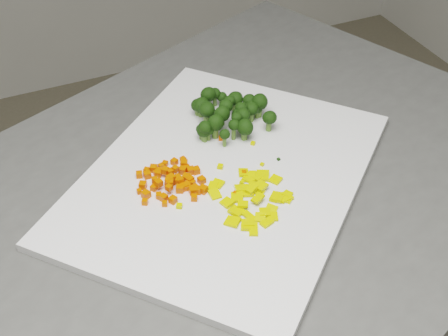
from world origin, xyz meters
name	(u,v)px	position (x,y,z in m)	size (l,w,h in m)	color
cutting_board	(224,176)	(0.30, 0.20, 0.91)	(0.48, 0.37, 0.01)	white
carrot_pile	(171,176)	(0.23, 0.21, 0.93)	(0.11, 0.11, 0.03)	#E24302
pepper_pile	(248,195)	(0.31, 0.14, 0.92)	(0.12, 0.12, 0.02)	#DBC80B
broccoli_pile	(232,110)	(0.36, 0.30, 0.94)	(0.13, 0.13, 0.06)	black
carrot_cube_0	(183,160)	(0.26, 0.25, 0.92)	(0.01, 0.01, 0.01)	#E24302
carrot_cube_1	(184,187)	(0.24, 0.19, 0.92)	(0.01, 0.01, 0.01)	#E24302
carrot_cube_2	(156,173)	(0.21, 0.24, 0.92)	(0.01, 0.01, 0.01)	#E24302
carrot_cube_3	(169,185)	(0.22, 0.20, 0.92)	(0.01, 0.01, 0.01)	#E24302
carrot_cube_4	(188,184)	(0.25, 0.20, 0.92)	(0.01, 0.01, 0.01)	#E24302
carrot_cube_5	(177,178)	(0.23, 0.21, 0.92)	(0.01, 0.01, 0.01)	#E24302
carrot_cube_6	(172,181)	(0.23, 0.21, 0.92)	(0.01, 0.01, 0.01)	#E24302
carrot_cube_7	(194,198)	(0.24, 0.16, 0.92)	(0.01, 0.01, 0.01)	#E24302
carrot_cube_8	(158,171)	(0.22, 0.24, 0.92)	(0.01, 0.01, 0.01)	#E24302
carrot_cube_9	(169,179)	(0.22, 0.21, 0.92)	(0.01, 0.01, 0.01)	#E24302
carrot_cube_10	(190,180)	(0.25, 0.20, 0.92)	(0.01, 0.01, 0.01)	#E24302
carrot_cube_11	(168,181)	(0.22, 0.20, 0.93)	(0.01, 0.01, 0.01)	#E24302
carrot_cube_12	(174,162)	(0.25, 0.25, 0.92)	(0.01, 0.01, 0.01)	#E24302
carrot_cube_13	(159,195)	(0.20, 0.19, 0.92)	(0.01, 0.01, 0.01)	#E24302
carrot_cube_14	(203,190)	(0.26, 0.17, 0.92)	(0.01, 0.01, 0.01)	#E24302
carrot_cube_15	(165,204)	(0.20, 0.17, 0.92)	(0.01, 0.01, 0.01)	#E24302
carrot_cube_16	(196,170)	(0.27, 0.22, 0.92)	(0.01, 0.01, 0.01)	#E24302
carrot_cube_17	(193,191)	(0.25, 0.18, 0.92)	(0.01, 0.01, 0.01)	#E24302
carrot_cube_18	(165,171)	(0.22, 0.23, 0.92)	(0.01, 0.01, 0.01)	#E24302
carrot_cube_19	(147,170)	(0.20, 0.25, 0.92)	(0.01, 0.01, 0.01)	#E24302
carrot_cube_20	(170,183)	(0.22, 0.20, 0.92)	(0.01, 0.01, 0.01)	#E24302
carrot_cube_21	(195,189)	(0.25, 0.18, 0.92)	(0.01, 0.01, 0.01)	#E24302
carrot_cube_22	(143,185)	(0.19, 0.22, 0.92)	(0.01, 0.01, 0.01)	#E24302
carrot_cube_23	(165,164)	(0.23, 0.25, 0.92)	(0.01, 0.01, 0.01)	#E24302
carrot_cube_24	(180,189)	(0.23, 0.19, 0.92)	(0.01, 0.01, 0.01)	#E24302
carrot_cube_25	(161,166)	(0.22, 0.25, 0.92)	(0.01, 0.01, 0.01)	#E24302
carrot_cube_26	(186,167)	(0.26, 0.23, 0.92)	(0.01, 0.01, 0.01)	#E24302
carrot_cube_27	(192,183)	(0.25, 0.19, 0.92)	(0.01, 0.01, 0.01)	#E24302
carrot_cube_28	(175,169)	(0.24, 0.22, 0.93)	(0.01, 0.01, 0.01)	#E24302
carrot_cube_29	(169,188)	(0.22, 0.19, 0.92)	(0.01, 0.01, 0.01)	#E24302
carrot_cube_30	(154,168)	(0.21, 0.25, 0.92)	(0.01, 0.01, 0.01)	#E24302
carrot_cube_31	(188,187)	(0.24, 0.19, 0.92)	(0.01, 0.01, 0.01)	#E24302
carrot_cube_32	(139,191)	(0.18, 0.21, 0.92)	(0.01, 0.01, 0.01)	#E24302
carrot_cube_33	(155,180)	(0.20, 0.22, 0.92)	(0.01, 0.01, 0.01)	#E24302
carrot_cube_34	(173,200)	(0.22, 0.17, 0.92)	(0.01, 0.01, 0.01)	#E24302
carrot_cube_35	(147,175)	(0.20, 0.24, 0.92)	(0.01, 0.01, 0.01)	#E24302
carrot_cube_36	(195,192)	(0.25, 0.18, 0.92)	(0.01, 0.01, 0.01)	#E24302
carrot_cube_37	(145,202)	(0.18, 0.18, 0.92)	(0.01, 0.01, 0.01)	#E24302
carrot_cube_38	(154,188)	(0.20, 0.21, 0.92)	(0.01, 0.01, 0.01)	#E24302
carrot_cube_39	(160,196)	(0.20, 0.19, 0.92)	(0.01, 0.01, 0.01)	#E24302
carrot_cube_40	(170,172)	(0.23, 0.22, 0.92)	(0.01, 0.01, 0.01)	#E24302
carrot_cube_41	(191,171)	(0.26, 0.22, 0.92)	(0.01, 0.01, 0.01)	#E24302
carrot_cube_42	(158,174)	(0.21, 0.23, 0.92)	(0.01, 0.01, 0.01)	#E24302
carrot_cube_43	(183,170)	(0.25, 0.22, 0.92)	(0.01, 0.01, 0.01)	#E24302
carrot_cube_44	(146,195)	(0.18, 0.20, 0.92)	(0.01, 0.01, 0.01)	#E24302
carrot_cube_45	(197,190)	(0.25, 0.18, 0.92)	(0.01, 0.01, 0.01)	#E24302
carrot_cube_46	(178,181)	(0.23, 0.20, 0.92)	(0.01, 0.01, 0.01)	#E24302
carrot_cube_47	(186,178)	(0.25, 0.21, 0.92)	(0.01, 0.01, 0.01)	#E24302
carrot_cube_48	(184,164)	(0.26, 0.24, 0.92)	(0.01, 0.01, 0.01)	#E24302
carrot_cube_49	(202,180)	(0.27, 0.19, 0.92)	(0.01, 0.01, 0.01)	#E24302
carrot_cube_50	(181,180)	(0.24, 0.20, 0.92)	(0.01, 0.01, 0.01)	#E24302
carrot_cube_51	(139,175)	(0.19, 0.24, 0.92)	(0.01, 0.01, 0.01)	#E24302
carrot_cube_52	(171,178)	(0.23, 0.21, 0.92)	(0.01, 0.01, 0.01)	#E24302
carrot_cube_53	(164,198)	(0.20, 0.18, 0.92)	(0.01, 0.01, 0.01)	#E24302
carrot_cube_54	(193,191)	(0.25, 0.18, 0.92)	(0.01, 0.01, 0.01)	#E24302
carrot_cube_55	(159,183)	(0.21, 0.20, 0.92)	(0.01, 0.01, 0.01)	#E24302
carrot_cube_56	(155,181)	(0.21, 0.22, 0.92)	(0.01, 0.01, 0.01)	#E24302
carrot_cube_57	(195,189)	(0.25, 0.18, 0.92)	(0.01, 0.01, 0.01)	#E24302
carrot_cube_58	(168,183)	(0.22, 0.21, 0.92)	(0.01, 0.01, 0.01)	#E24302
pepper_chunk_0	(252,176)	(0.34, 0.17, 0.92)	(0.02, 0.01, 0.01)	#DBC80B
pepper_chunk_1	(213,186)	(0.28, 0.18, 0.91)	(0.02, 0.01, 0.00)	#DBC80B
pepper_chunk_2	(237,197)	(0.30, 0.14, 0.92)	(0.02, 0.02, 0.00)	#DBC80B
pepper_chunk_3	(271,209)	(0.33, 0.10, 0.91)	(0.02, 0.01, 0.00)	#DBC80B
pepper_chunk_4	(232,222)	(0.27, 0.10, 0.91)	(0.02, 0.02, 0.00)	#DBC80B
pepper_chunk_5	(263,176)	(0.35, 0.17, 0.92)	(0.02, 0.02, 0.00)	#DBC80B
pepper_chunk_6	(251,189)	(0.32, 0.15, 0.92)	(0.02, 0.01, 0.00)	#DBC80B
pepper_chunk_7	(260,218)	(0.31, 0.09, 0.91)	(0.01, 0.02, 0.00)	#DBC80B
pepper_chunk_8	(215,194)	(0.27, 0.16, 0.91)	(0.01, 0.02, 0.00)	#DBC80B
pepper_chunk_9	(249,216)	(0.30, 0.10, 0.91)	(0.02, 0.01, 0.00)	#DBC80B
pepper_chunk_10	(249,180)	(0.33, 0.17, 0.91)	(0.02, 0.01, 0.00)	#DBC80B
pepper_chunk_11	(258,177)	(0.35, 0.17, 0.92)	(0.02, 0.01, 0.01)	#DBC80B
pepper_chunk_12	(275,197)	(0.35, 0.12, 0.92)	(0.02, 0.01, 0.01)	#DBC80B
pepper_chunk_13	(253,230)	(0.29, 0.08, 0.91)	(0.02, 0.01, 0.00)	#DBC80B
pepper_chunk_14	(248,223)	(0.29, 0.09, 0.92)	(0.01, 0.02, 0.00)	#DBC80B
pepper_chunk_15	(258,198)	(0.32, 0.12, 0.92)	(0.02, 0.01, 0.00)	#DBC80B
pepper_chunk_16	(242,188)	(0.31, 0.16, 0.92)	(0.02, 0.02, 0.00)	#DBC80B
pepper_chunk_17	(250,225)	(0.29, 0.09, 0.91)	(0.01, 0.02, 0.00)	#DBC80B
pepper_chunk_18	(259,191)	(0.33, 0.14, 0.91)	(0.02, 0.01, 0.00)	#DBC80B
pepper_chunk_19	(246,227)	(0.29, 0.09, 0.91)	(0.01, 0.01, 0.00)	#DBC80B
pepper_chunk_20	(243,172)	(0.33, 0.19, 0.91)	(0.01, 0.02, 0.00)	#DBC80B
pepper_chunk_21	(265,212)	(0.32, 0.10, 0.91)	(0.02, 0.01, 0.00)	#DBC80B
pepper_chunk_22	(286,198)	(0.36, 0.11, 0.92)	(0.02, 0.01, 0.00)	#DBC80B
pepper_chunk_23	(217,184)	(0.29, 0.18, 0.91)	(0.02, 0.02, 0.00)	#DBC80B
pepper_chunk_24	(259,175)	(0.35, 0.17, 0.91)	(0.02, 0.01, 0.00)	#DBC80B
pepper_chunk_25	(275,180)	(0.37, 0.15, 0.91)	(0.02, 0.02, 0.00)	#DBC80B
pepper_chunk_26	(227,203)	(0.28, 0.14, 0.92)	(0.02, 0.02, 0.00)	#DBC80B
pepper_chunk_27	(236,211)	(0.29, 0.12, 0.92)	(0.02, 0.02, 0.00)	#DBC80B
pepper_chunk_28	(279,197)	(0.35, 0.12, 0.92)	(0.02, 0.01, 0.00)	#DBC80B
pepper_chunk_29	(252,187)	(0.33, 0.15, 0.92)	(0.02, 0.01, 0.00)	#DBC80B
pepper_chunk_30	(267,223)	(0.31, 0.08, 0.91)	(0.02, 0.01, 0.00)	#DBC80B
pepper_chunk_31	(286,198)	(0.36, 0.11, 0.91)	(0.02, 0.02, 0.00)	#DBC80B
pepper_chunk_32	(273,217)	(0.33, 0.09, 0.91)	(0.02, 0.01, 0.00)	#DBC80B
pepper_chunk_33	(261,186)	(0.34, 0.15, 0.92)	(0.02, 0.02, 0.00)	#DBC80B
pepper_chunk_34	(247,192)	(0.32, 0.15, 0.91)	(0.02, 0.02, 0.00)	#DBC80B
pepper_chunk_35	(243,204)	(0.30, 0.12, 0.92)	(0.01, 0.01, 0.00)	#DBC80B
pepper_chunk_36	(287,194)	(0.37, 0.12, 0.92)	(0.01, 0.01, 0.01)	#DBC80B
broccoli_floret_0	(204,133)	(0.31, 0.28, 0.93)	(0.03, 0.03, 0.03)	black
broccoli_floret_1	(208,134)	(0.31, 0.28, 0.93)	(0.02, 0.02, 0.02)	black
broccoli_floret_2	(229,103)	(0.37, 0.33, 0.94)	(0.03, 0.03, 0.03)	black
broccoli_floret_3	(251,113)	(0.40, 0.30, 0.93)	(0.03, 0.03, 0.03)	black
broccoli_floret_4	(221,99)	(0.37, 0.36, 0.92)	(0.02, 0.02, 0.02)	black
broccoli_floret_5	(197,108)	(0.32, 0.35, 0.93)	(0.03, 0.03, 0.03)	black
broccoli_floret_6	(242,120)	(0.37, 0.29, 0.93)	(0.03, 0.03, 0.04)	black
broccoli_floret_7	(208,99)	(0.35, 0.36, 0.93)	(0.04, 0.04, 0.04)	black
broccoli_floret_8	(206,114)	(0.33, 0.32, 0.93)	(0.04, 0.04, 0.04)	black
broccoli_floret_9	(269,122)	(0.41, 0.27, 0.93)	(0.03, 0.03, 0.03)	black
broccoli_floret_10	(252,110)	(0.40, 0.31, 0.93)	(0.03, 0.03, 0.03)	black
broccoli_floret_11	(237,101)	(0.39, 0.34, 0.93)	(0.02, 0.02, 0.03)	black
broccoli_floret_12	(215,97)	(0.36, 0.37, 0.93)	(0.02, 0.02, 0.03)	black
broccoli_floret_13	(244,131)	(0.37, 0.26, 0.93)	(0.04, 0.04, 0.03)	black
broccoli_floret_14	(241,110)	(0.38, 0.30, 0.94)	(0.03, 0.03, 0.03)	black
broccoli_floret_15	(222,117)	(0.34, 0.29, 0.94)	(0.04, 0.04, 0.03)	black
broccoli_floret_16	(234,130)	(0.35, 0.27, 0.93)	(0.02, 0.02, 0.03)	black
broccoli_floret_17	(235,102)	(0.39, 0.34, 0.93)	(0.03, 0.03, 0.03)	black
broccoli_floret_18	(201,132)	(0.31, 0.29, 0.93)	(0.02, 0.02, 0.03)	black
broccoli_floret_19	(225,110)	(0.35, 0.31, 0.94)	(0.03, 0.03, 0.03)	black
broccoli_floret_20	(239,119)	(0.37, 0.29, 0.93)	(0.03, 0.03, 0.03)	black
broccoli_floret_21	(215,127)	(0.33, 0.28, 0.93)	(0.04, 0.04, 0.04)	black
broccoli_floret_22	(257,111)	(0.41, 0.31, 0.92)	(0.02, 0.02, 0.02)	black
broccoli_floret_23	(205,132)	(0.31, 0.28, 0.93)	(0.03, 0.03, 0.03)	black
broccoli_floret_24	(236,121)	(0.36, 0.28, 0.94)	(0.02, 0.02, 0.03)	black
broccoli_floret_25	(201,108)	(0.33, 0.35, 0.93)	(0.04, 0.04, 0.03)	black
broccoli_floret_26	(249,104)	(0.40, 0.32, 0.93)	(0.03, 0.03, 0.03)	black
broccoli_floret_27	(224,139)	(0.33, 0.26, 0.93)	(0.02, 0.02, 0.03)	black
broccoli_floret_28	(259,106)	(0.41, 0.31, 0.93)	(0.04, 0.04, 0.04)	black
stray_bit_0	(242,182)	(0.32, 0.17, 0.91)	(0.01, 0.01, 0.00)	#DBC80B
stray_bit_1	(221,138)	(0.33, 0.28, 0.92)	(0.01, 0.01, 0.01)	#E24302
stray_bit_2	(262,164)	(0.36, 0.19, 0.91)	(0.01, 0.01, 0.00)	#DBC80B
stray_bit_3	(220,167)	(0.30, 0.21, 0.92)	(0.01, 0.01, 0.01)	#DBC80B
stray_bit_4	(244,172)	(0.33, 0.19, 0.92)	(0.01, 0.01, 0.00)	#E24302
stray_bit_5	(279,159)	(0.39, 0.19, 0.91)	(0.00, 0.00, 0.00)	black
stray_bit_6	(186,187)	(0.24, 0.19, 0.91)	(0.01, 0.01, 0.00)	black
stray_bit_7	(260,188)	(0.34, 0.15, 0.91)	(0.01, 0.01, 0.00)	#E24302
stray_bit_8	(274,179)	(0.36, 0.16, 0.91)	(0.01, 0.01, 0.00)	#DBC80B
stray_bit_9	(235,193)	(0.30, 0.15, 0.91)	(0.01, 0.01, 0.00)	#E24302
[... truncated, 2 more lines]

